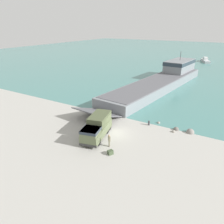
# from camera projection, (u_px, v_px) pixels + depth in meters

# --- Properties ---
(ground_plane) EXTENTS (240.00, 240.00, 0.00)m
(ground_plane) POSITION_uv_depth(u_px,v_px,m) (114.00, 133.00, 32.39)
(ground_plane) COLOR #A8A59E
(water_surface) EXTENTS (240.00, 180.00, 0.01)m
(water_surface) POSITION_uv_depth(u_px,v_px,m) (212.00, 56.00, 108.36)
(water_surface) COLOR #477F7A
(water_surface) RESTS_ON ground_plane
(landing_craft) EXTENTS (11.68, 46.07, 7.69)m
(landing_craft) POSITION_uv_depth(u_px,v_px,m) (164.00, 79.00, 56.28)
(landing_craft) COLOR gray
(landing_craft) RESTS_ON ground_plane
(military_truck) EXTENTS (3.97, 7.22, 3.00)m
(military_truck) POSITION_uv_depth(u_px,v_px,m) (97.00, 127.00, 30.78)
(military_truck) COLOR #566042
(military_truck) RESTS_ON ground_plane
(soldier_on_ramp) EXTENTS (0.48, 0.48, 1.73)m
(soldier_on_ramp) POSITION_uv_depth(u_px,v_px,m) (109.00, 140.00, 28.47)
(soldier_on_ramp) COLOR #6B664C
(soldier_on_ramp) RESTS_ON ground_plane
(moored_boat_a) EXTENTS (5.22, 8.94, 1.97)m
(moored_boat_a) POSITION_uv_depth(u_px,v_px,m) (205.00, 60.00, 91.18)
(moored_boat_a) COLOR #B7BABF
(moored_boat_a) RESTS_ON ground_plane
(mooring_bollard) EXTENTS (0.33, 0.33, 0.78)m
(mooring_bollard) POSITION_uv_depth(u_px,v_px,m) (149.00, 123.00, 34.72)
(mooring_bollard) COLOR #333338
(mooring_bollard) RESTS_ON ground_plane
(cargo_crate) EXTENTS (0.77, 0.82, 0.54)m
(cargo_crate) POSITION_uv_depth(u_px,v_px,m) (110.00, 152.00, 27.03)
(cargo_crate) COLOR #3D4C33
(cargo_crate) RESTS_ON ground_plane
(shoreline_rock_a) EXTENTS (0.52, 0.52, 0.52)m
(shoreline_rock_a) POSITION_uv_depth(u_px,v_px,m) (159.00, 123.00, 35.57)
(shoreline_rock_a) COLOR gray
(shoreline_rock_a) RESTS_ON ground_plane
(shoreline_rock_b) EXTENTS (0.59, 0.59, 0.59)m
(shoreline_rock_b) POSITION_uv_depth(u_px,v_px,m) (173.00, 132.00, 32.65)
(shoreline_rock_b) COLOR gray
(shoreline_rock_b) RESTS_ON ground_plane
(shoreline_rock_c) EXTENTS (1.21, 1.21, 1.21)m
(shoreline_rock_c) POSITION_uv_depth(u_px,v_px,m) (190.00, 133.00, 32.47)
(shoreline_rock_c) COLOR gray
(shoreline_rock_c) RESTS_ON ground_plane
(shoreline_rock_d) EXTENTS (0.87, 0.87, 0.87)m
(shoreline_rock_d) POSITION_uv_depth(u_px,v_px,m) (176.00, 130.00, 33.36)
(shoreline_rock_d) COLOR #66605B
(shoreline_rock_d) RESTS_ON ground_plane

